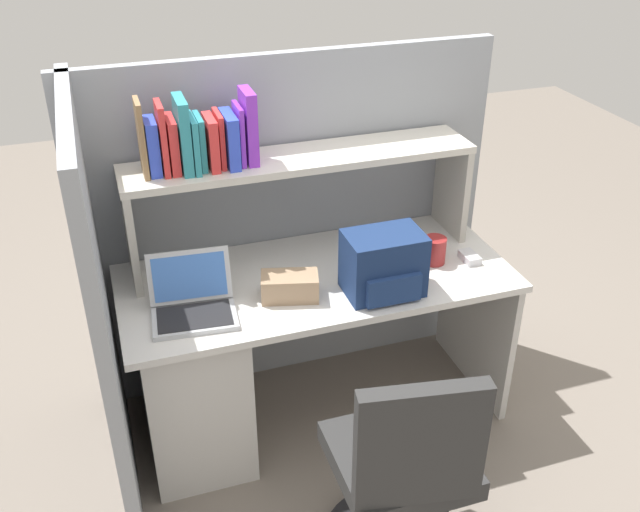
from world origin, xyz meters
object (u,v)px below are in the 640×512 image
object	(u,v)px
laptop	(193,302)
backpack	(384,265)
snack_canister	(434,250)
office_chair	(402,483)
tissue_box	(290,286)
computer_mouse	(469,257)
paper_cup	(377,255)

from	to	relation	value
laptop	backpack	world-z (taller)	backpack
snack_canister	office_chair	bearing A→B (deg)	-120.97
tissue_box	backpack	bearing A→B (deg)	3.02
tissue_box	office_chair	world-z (taller)	office_chair
tissue_box	snack_canister	xyz separation A→B (m)	(0.65, 0.07, 0.01)
backpack	computer_mouse	bearing A→B (deg)	13.66
backpack	office_chair	distance (m)	0.81
laptop	paper_cup	world-z (taller)	laptop
backpack	tissue_box	xyz separation A→B (m)	(-0.36, 0.07, -0.07)
laptop	office_chair	distance (m)	0.99
paper_cup	tissue_box	world-z (taller)	paper_cup
paper_cup	office_chair	size ratio (longest dim) A/B	0.11
paper_cup	snack_canister	distance (m)	0.24
computer_mouse	tissue_box	bearing A→B (deg)	-178.60
computer_mouse	office_chair	size ratio (longest dim) A/B	0.11
tissue_box	snack_canister	bearing A→B (deg)	20.79
computer_mouse	paper_cup	xyz separation A→B (m)	(-0.39, 0.08, 0.04)
laptop	backpack	xyz separation A→B (m)	(0.73, -0.08, 0.07)
computer_mouse	tissue_box	distance (m)	0.80
laptop	backpack	distance (m)	0.74
paper_cup	laptop	bearing A→B (deg)	-172.18
backpack	computer_mouse	distance (m)	0.47
backpack	office_chair	size ratio (longest dim) A/B	0.32
backpack	snack_canister	world-z (taller)	backpack
computer_mouse	office_chair	distance (m)	1.04
backpack	snack_canister	bearing A→B (deg)	26.14
computer_mouse	snack_canister	bearing A→B (deg)	165.54
snack_canister	tissue_box	bearing A→B (deg)	-173.97
laptop	paper_cup	size ratio (longest dim) A/B	3.11
laptop	office_chair	world-z (taller)	laptop
backpack	office_chair	world-z (taller)	backpack
backpack	snack_canister	distance (m)	0.33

